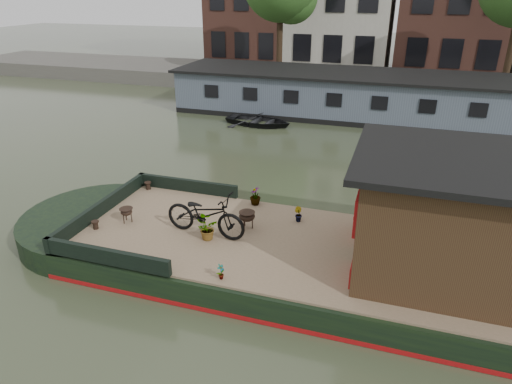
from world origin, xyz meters
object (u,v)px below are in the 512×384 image
(dinghy, at_px, (259,118))
(cabin, at_px, (455,216))
(bicycle, at_px, (205,214))
(brazier_rear, at_px, (247,220))
(brazier_front, at_px, (127,215))

(dinghy, bearing_deg, cabin, -137.76)
(bicycle, height_order, brazier_rear, bicycle)
(cabin, relative_size, brazier_rear, 9.27)
(brazier_rear, height_order, dinghy, brazier_rear)
(dinghy, bearing_deg, bicycle, -160.29)
(bicycle, distance_m, brazier_rear, 1.03)
(brazier_front, bearing_deg, cabin, 1.53)
(cabin, xyz_separation_m, dinghy, (-7.48, 11.07, -1.55))
(cabin, height_order, brazier_rear, cabin)
(brazier_rear, bearing_deg, cabin, -5.32)
(bicycle, height_order, dinghy, bicycle)
(brazier_front, height_order, dinghy, brazier_front)
(brazier_front, relative_size, dinghy, 0.12)
(brazier_rear, bearing_deg, bicycle, -145.33)
(bicycle, relative_size, brazier_front, 5.33)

